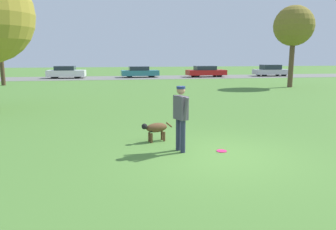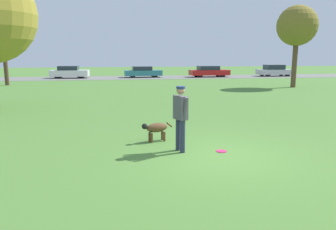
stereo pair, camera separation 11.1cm
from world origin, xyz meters
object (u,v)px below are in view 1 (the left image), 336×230
(tree_far_right, at_px, (294,26))
(parked_car_teal, at_px, (140,72))
(parked_car_red, at_px, (206,71))
(frisbee, at_px, (222,151))
(parked_car_silver, at_px, (271,70))
(dog, at_px, (156,128))
(person, at_px, (181,113))
(parked_car_white, at_px, (66,72))

(tree_far_right, distance_m, parked_car_teal, 17.41)
(tree_far_right, bearing_deg, parked_car_red, 104.90)
(tree_far_right, xyz_separation_m, parked_car_red, (-3.32, 12.47, -4.04))
(frisbee, height_order, parked_car_silver, parked_car_silver)
(dog, bearing_deg, parked_car_red, -127.65)
(tree_far_right, distance_m, parked_car_silver, 14.15)
(person, xyz_separation_m, parked_car_white, (-6.72, 28.66, -0.39))
(person, distance_m, parked_car_white, 29.44)
(frisbee, height_order, tree_far_right, tree_far_right)
(parked_car_teal, relative_size, parked_car_silver, 1.03)
(parked_car_white, xyz_separation_m, parked_car_red, (15.49, -0.53, -0.02))
(parked_car_red, xyz_separation_m, parked_car_silver, (8.10, 0.23, 0.02))
(person, height_order, parked_car_white, person)
(frisbee, distance_m, parked_car_teal, 28.86)
(dog, height_order, parked_car_silver, parked_car_silver)
(parked_car_teal, bearing_deg, person, -95.31)
(frisbee, distance_m, parked_car_silver, 32.63)
(tree_far_right, relative_size, parked_car_white, 1.54)
(frisbee, xyz_separation_m, parked_car_silver, (15.78, 28.55, 0.65))
(person, height_order, dog, person)
(parked_car_white, bearing_deg, parked_car_red, 0.54)
(person, relative_size, parked_car_teal, 0.42)
(person, relative_size, parked_car_red, 0.39)
(tree_far_right, distance_m, parked_car_white, 23.21)
(dog, bearing_deg, parked_car_silver, -141.21)
(parked_car_white, height_order, parked_car_silver, parked_car_silver)
(parked_car_red, distance_m, parked_car_silver, 8.10)
(dog, height_order, parked_car_teal, parked_car_teal)
(parked_car_white, relative_size, parked_car_red, 0.90)
(parked_car_red, bearing_deg, parked_car_silver, -1.15)
(parked_car_red, bearing_deg, dog, -111.81)
(dog, xyz_separation_m, parked_car_silver, (17.40, 27.26, 0.25))
(dog, xyz_separation_m, parked_car_white, (-6.19, 27.55, 0.25))
(dog, distance_m, parked_car_silver, 32.34)
(person, height_order, parked_car_red, person)
(parked_car_teal, height_order, parked_car_red, parked_car_red)
(person, height_order, parked_car_silver, person)
(frisbee, distance_m, parked_car_white, 29.89)
(person, bearing_deg, parked_car_white, 171.62)
(tree_far_right, xyz_separation_m, parked_car_silver, (4.78, 12.70, -4.01))
(tree_far_right, bearing_deg, parked_car_teal, 129.84)
(parked_car_red, bearing_deg, frisbee, -107.98)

